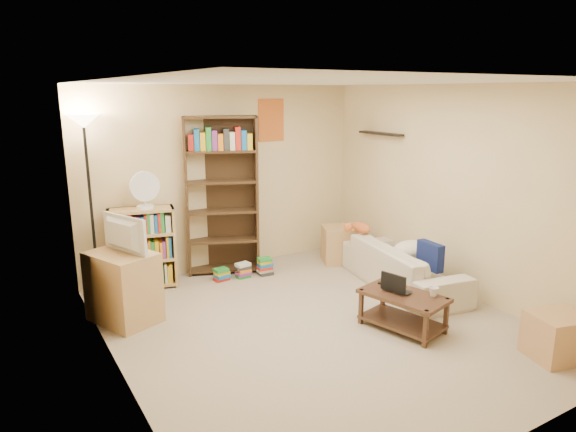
{
  "coord_description": "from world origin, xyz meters",
  "views": [
    {
      "loc": [
        -2.84,
        -4.14,
        2.41
      ],
      "look_at": [
        0.05,
        0.66,
        1.05
      ],
      "focal_mm": 32.0,
      "sensor_mm": 36.0,
      "label": 1
    }
  ],
  "objects_px": {
    "tv_stand": "(123,287)",
    "short_bookshelf": "(143,249)",
    "tabby_cat": "(359,227)",
    "side_table": "(339,244)",
    "sofa": "(403,266)",
    "coffee_table": "(403,307)",
    "tall_bookshelf": "(222,192)",
    "laptop": "(399,289)",
    "desk_fan": "(145,190)",
    "mug": "(434,292)",
    "television": "(119,235)",
    "end_cabinet": "(558,336)",
    "floor_lamp": "(86,153)"
  },
  "relations": [
    {
      "from": "tv_stand",
      "to": "short_bookshelf",
      "type": "xyz_separation_m",
      "value": [
        0.46,
        0.86,
        0.13
      ]
    },
    {
      "from": "tabby_cat",
      "to": "side_table",
      "type": "bearing_deg",
      "value": 87.51
    },
    {
      "from": "sofa",
      "to": "side_table",
      "type": "distance_m",
      "value": 1.22
    },
    {
      "from": "side_table",
      "to": "sofa",
      "type": "bearing_deg",
      "value": -85.39
    },
    {
      "from": "coffee_table",
      "to": "tall_bookshelf",
      "type": "bearing_deg",
      "value": 93.84
    },
    {
      "from": "laptop",
      "to": "tall_bookshelf",
      "type": "bearing_deg",
      "value": 2.6
    },
    {
      "from": "tv_stand",
      "to": "tall_bookshelf",
      "type": "distance_m",
      "value": 1.94
    },
    {
      "from": "short_bookshelf",
      "to": "desk_fan",
      "type": "xyz_separation_m",
      "value": [
        0.06,
        -0.05,
        0.74
      ]
    },
    {
      "from": "mug",
      "to": "desk_fan",
      "type": "xyz_separation_m",
      "value": [
        -2.13,
        2.69,
        0.82
      ]
    },
    {
      "from": "television",
      "to": "tabby_cat",
      "type": "bearing_deg",
      "value": -113.0
    },
    {
      "from": "tv_stand",
      "to": "short_bookshelf",
      "type": "height_order",
      "value": "short_bookshelf"
    },
    {
      "from": "mug",
      "to": "short_bookshelf",
      "type": "relative_size",
      "value": 0.14
    },
    {
      "from": "coffee_table",
      "to": "side_table",
      "type": "xyz_separation_m",
      "value": [
        0.73,
        2.09,
        0.02
      ]
    },
    {
      "from": "desk_fan",
      "to": "side_table",
      "type": "relative_size",
      "value": 0.88
    },
    {
      "from": "laptop",
      "to": "mug",
      "type": "xyz_separation_m",
      "value": [
        0.19,
        -0.3,
        0.04
      ]
    },
    {
      "from": "mug",
      "to": "tv_stand",
      "type": "height_order",
      "value": "tv_stand"
    },
    {
      "from": "tabby_cat",
      "to": "side_table",
      "type": "height_order",
      "value": "tabby_cat"
    },
    {
      "from": "tv_stand",
      "to": "short_bookshelf",
      "type": "relative_size",
      "value": 0.75
    },
    {
      "from": "coffee_table",
      "to": "television",
      "type": "distance_m",
      "value": 3.04
    },
    {
      "from": "short_bookshelf",
      "to": "tabby_cat",
      "type": "bearing_deg",
      "value": -5.72
    },
    {
      "from": "laptop",
      "to": "tall_bookshelf",
      "type": "height_order",
      "value": "tall_bookshelf"
    },
    {
      "from": "television",
      "to": "end_cabinet",
      "type": "height_order",
      "value": "television"
    },
    {
      "from": "side_table",
      "to": "end_cabinet",
      "type": "height_order",
      "value": "side_table"
    },
    {
      "from": "tall_bookshelf",
      "to": "short_bookshelf",
      "type": "relative_size",
      "value": 2.07
    },
    {
      "from": "tabby_cat",
      "to": "desk_fan",
      "type": "distance_m",
      "value": 2.83
    },
    {
      "from": "side_table",
      "to": "end_cabinet",
      "type": "distance_m",
      "value": 3.27
    },
    {
      "from": "tall_bookshelf",
      "to": "desk_fan",
      "type": "bearing_deg",
      "value": -154.54
    },
    {
      "from": "end_cabinet",
      "to": "mug",
      "type": "bearing_deg",
      "value": 121.03
    },
    {
      "from": "short_bookshelf",
      "to": "end_cabinet",
      "type": "distance_m",
      "value": 4.66
    },
    {
      "from": "coffee_table",
      "to": "short_bookshelf",
      "type": "xyz_separation_m",
      "value": [
        -1.97,
        2.54,
        0.27
      ]
    },
    {
      "from": "sofa",
      "to": "floor_lamp",
      "type": "distance_m",
      "value": 4.03
    },
    {
      "from": "sofa",
      "to": "short_bookshelf",
      "type": "height_order",
      "value": "short_bookshelf"
    },
    {
      "from": "sofa",
      "to": "coffee_table",
      "type": "relative_size",
      "value": 2.06
    },
    {
      "from": "sofa",
      "to": "desk_fan",
      "type": "height_order",
      "value": "desk_fan"
    },
    {
      "from": "side_table",
      "to": "floor_lamp",
      "type": "bearing_deg",
      "value": 171.51
    },
    {
      "from": "side_table",
      "to": "tv_stand",
      "type": "bearing_deg",
      "value": -172.76
    },
    {
      "from": "sofa",
      "to": "tabby_cat",
      "type": "height_order",
      "value": "tabby_cat"
    },
    {
      "from": "laptop",
      "to": "end_cabinet",
      "type": "bearing_deg",
      "value": -166.0
    },
    {
      "from": "tabby_cat",
      "to": "coffee_table",
      "type": "bearing_deg",
      "value": -113.47
    },
    {
      "from": "laptop",
      "to": "side_table",
      "type": "bearing_deg",
      "value": -36.66
    },
    {
      "from": "floor_lamp",
      "to": "end_cabinet",
      "type": "xyz_separation_m",
      "value": [
        3.34,
        -3.76,
        -1.51
      ]
    },
    {
      "from": "sofa",
      "to": "tabby_cat",
      "type": "bearing_deg",
      "value": 18.61
    },
    {
      "from": "tabby_cat",
      "to": "tv_stand",
      "type": "xyz_separation_m",
      "value": [
        -3.13,
        0.06,
        -0.24
      ]
    },
    {
      "from": "laptop",
      "to": "desk_fan",
      "type": "xyz_separation_m",
      "value": [
        -1.94,
        2.4,
        0.86
      ]
    },
    {
      "from": "coffee_table",
      "to": "floor_lamp",
      "type": "height_order",
      "value": "floor_lamp"
    },
    {
      "from": "desk_fan",
      "to": "end_cabinet",
      "type": "bearing_deg",
      "value": -53.49
    },
    {
      "from": "floor_lamp",
      "to": "tabby_cat",
      "type": "bearing_deg",
      "value": -16.28
    },
    {
      "from": "television",
      "to": "end_cabinet",
      "type": "distance_m",
      "value": 4.39
    },
    {
      "from": "mug",
      "to": "tall_bookshelf",
      "type": "relative_size",
      "value": 0.07
    },
    {
      "from": "television",
      "to": "desk_fan",
      "type": "bearing_deg",
      "value": -54.47
    }
  ]
}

